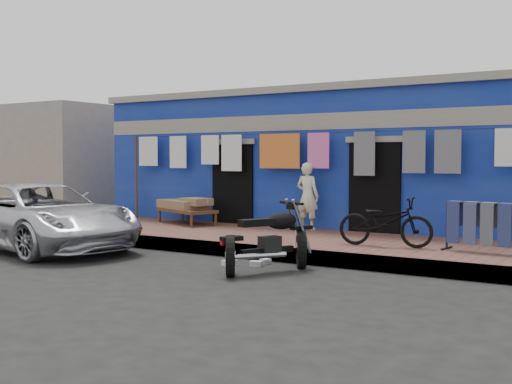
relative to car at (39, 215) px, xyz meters
name	(u,v)px	position (x,y,z in m)	size (l,w,h in m)	color
ground	(188,271)	(3.92, -0.35, -0.66)	(80.00, 80.00, 0.00)	black
sidewalk	(283,242)	(3.92, 2.65, -0.54)	(28.00, 3.00, 0.25)	brown
curb	(242,251)	(3.92, 1.20, -0.54)	(28.00, 0.10, 0.25)	gray
building	(363,161)	(3.91, 6.63, 1.02)	(12.20, 5.20, 3.36)	navy
neighbor_left	(60,160)	(-7.08, 6.65, 1.04)	(6.00, 5.00, 3.40)	#9E9384
clothesline	(296,155)	(3.52, 3.90, 1.17)	(10.06, 0.06, 2.10)	brown
car	(39,215)	(0.00, 0.00, 0.00)	(2.14, 4.70, 1.32)	silver
seated_person	(307,196)	(3.82, 3.85, 0.30)	(0.51, 0.34, 1.42)	beige
bicycle	(385,216)	(6.16, 2.25, 0.11)	(0.57, 1.61, 1.04)	black
motorcycle	(267,238)	(5.02, 0.22, -0.12)	(1.23, 1.76, 1.08)	black
charpoy	(187,211)	(0.88, 3.46, -0.12)	(1.92, 1.42, 0.58)	brown
jeans_rack	(498,227)	(7.97, 2.39, 0.01)	(1.77, 0.54, 0.84)	black
litter_a	(256,264)	(4.59, 0.59, -0.62)	(0.19, 0.15, 0.09)	silver
litter_b	(265,262)	(4.60, 0.85, -0.62)	(0.17, 0.13, 0.09)	silver
litter_c	(230,263)	(4.17, 0.42, -0.62)	(0.22, 0.18, 0.09)	silver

